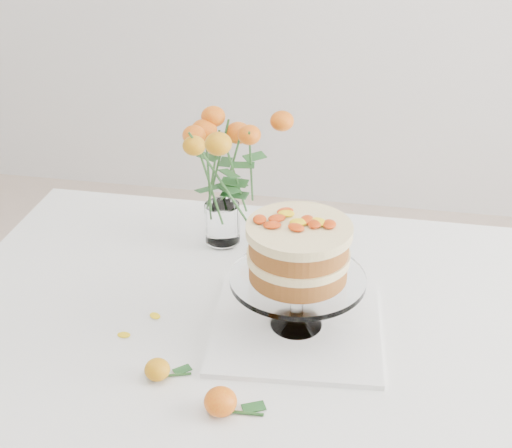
{
  "coord_description": "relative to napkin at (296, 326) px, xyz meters",
  "views": [
    {
      "loc": [
        0.15,
        -1.15,
        1.61
      ],
      "look_at": [
        -0.08,
        0.11,
        0.9
      ],
      "focal_mm": 50.0,
      "sensor_mm": 36.0,
      "label": 1
    }
  ],
  "objects": [
    {
      "name": "loose_rose_near",
      "position": [
        -0.22,
        -0.19,
        0.01
      ],
      "size": [
        0.08,
        0.05,
        0.04
      ],
      "rotation": [
        0.0,
        0.0,
        0.31
      ],
      "color": "#CE9311",
      "rests_on": "table"
    },
    {
      "name": "cake_stand",
      "position": [
        0.0,
        -0.0,
        0.16
      ],
      "size": [
        0.26,
        0.26,
        0.23
      ],
      "rotation": [
        0.0,
        0.0,
        -0.06
      ],
      "color": "white",
      "rests_on": "napkin"
    },
    {
      "name": "stray_petal_a",
      "position": [
        -0.14,
        -0.06,
        -0.0
      ],
      "size": [
        0.03,
        0.02,
        0.0
      ],
      "primitive_type": "ellipsoid",
      "color": "yellow",
      "rests_on": "table"
    },
    {
      "name": "napkin",
      "position": [
        0.0,
        0.0,
        0.0
      ],
      "size": [
        0.35,
        0.35,
        0.01
      ],
      "primitive_type": "cube",
      "rotation": [
        0.0,
        0.0,
        0.08
      ],
      "color": "white",
      "rests_on": "table"
    },
    {
      "name": "loose_rose_far",
      "position": [
        -0.09,
        -0.25,
        0.02
      ],
      "size": [
        0.1,
        0.06,
        0.05
      ],
      "rotation": [
        0.0,
        0.0,
        0.05
      ],
      "color": "#D6400A",
      "rests_on": "table"
    },
    {
      "name": "stray_petal_c",
      "position": [
        -0.0,
        -0.14,
        -0.0
      ],
      "size": [
        0.03,
        0.02,
        0.0
      ],
      "primitive_type": "ellipsoid",
      "color": "yellow",
      "rests_on": "table"
    },
    {
      "name": "stray_petal_b",
      "position": [
        -0.04,
        -0.1,
        -0.0
      ],
      "size": [
        0.03,
        0.02,
        0.0
      ],
      "primitive_type": "ellipsoid",
      "color": "yellow",
      "rests_on": "table"
    },
    {
      "name": "stray_petal_d",
      "position": [
        -0.28,
        -0.01,
        -0.0
      ],
      "size": [
        0.03,
        0.02,
        0.0
      ],
      "primitive_type": "ellipsoid",
      "color": "yellow",
      "rests_on": "table"
    },
    {
      "name": "rose_vase",
      "position": [
        -0.21,
        0.29,
        0.23
      ],
      "size": [
        0.33,
        0.33,
        0.41
      ],
      "rotation": [
        0.0,
        0.0,
        0.3
      ],
      "color": "white",
      "rests_on": "table"
    },
    {
      "name": "stray_petal_e",
      "position": [
        -0.32,
        -0.08,
        -0.0
      ],
      "size": [
        0.03,
        0.02,
        0.0
      ],
      "primitive_type": "ellipsoid",
      "color": "yellow",
      "rests_on": "table"
    },
    {
      "name": "table",
      "position": [
        -0.02,
        0.04,
        -0.09
      ],
      "size": [
        1.43,
        0.93,
        0.76
      ],
      "color": "tan",
      "rests_on": "ground"
    }
  ]
}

